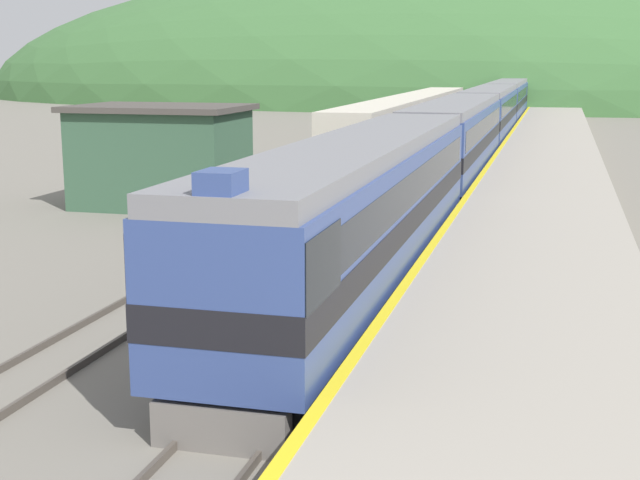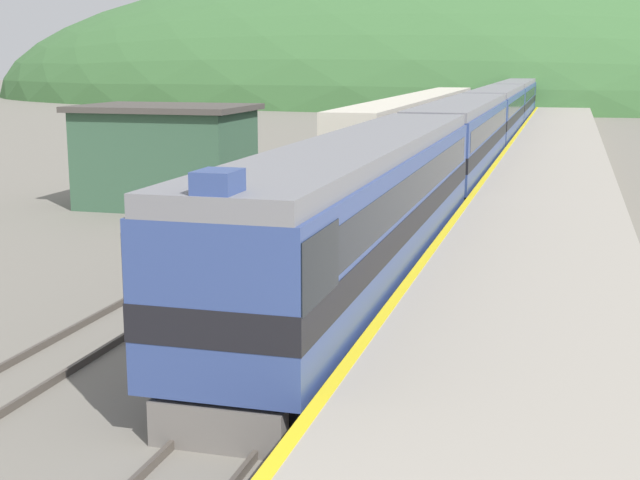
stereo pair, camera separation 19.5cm
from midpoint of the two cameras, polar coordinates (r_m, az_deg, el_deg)
The scene contains 11 objects.
track_main at distance 63.39m, azimuth 10.91°, elevation 5.72°, with size 1.52×180.00×0.16m.
track_siding at distance 63.97m, azimuth 6.51°, elevation 5.91°, with size 1.52×180.00×0.16m.
platform at distance 43.26m, azimuth 14.60°, elevation 3.55°, with size 5.74×140.00×1.04m.
distant_hills at distance 143.54m, azimuth 13.66°, elevation 8.67°, with size 182.66×82.20×44.72m.
station_shed at distance 38.71m, azimuth -9.67°, elevation 5.35°, with size 7.18×5.08×4.32m.
express_train_lead_car at distance 23.93m, azimuth 3.01°, elevation 2.02°, with size 2.98×21.87×4.52m.
carriage_second at distance 46.14m, azimuth 9.20°, elevation 6.43°, with size 2.97×21.18×4.16m.
carriage_third at distance 68.06m, azimuth 11.33°, elevation 7.93°, with size 2.97×21.18×4.16m.
carriage_fourth at distance 90.05m, azimuth 12.43°, elevation 8.70°, with size 2.97×21.18×4.16m.
carriage_fifth at distance 112.06m, azimuth 13.10°, elevation 9.16°, with size 2.97×21.18×4.16m.
siding_train at distance 62.28m, azimuth 6.31°, elevation 7.47°, with size 2.90×40.56×3.75m.
Camera 2 is at (5.20, 7.14, 6.20)m, focal length 50.00 mm.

